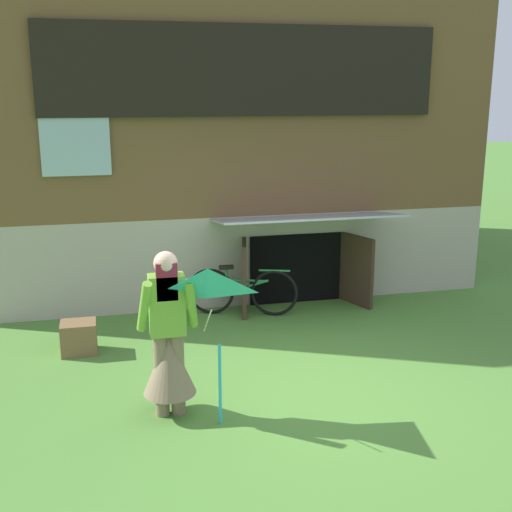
% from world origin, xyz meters
% --- Properties ---
extents(ground_plane, '(60.00, 60.00, 0.00)m').
position_xyz_m(ground_plane, '(0.00, 0.00, 0.00)').
color(ground_plane, '#4C7F33').
extents(log_house, '(7.64, 6.60, 5.40)m').
position_xyz_m(log_house, '(0.00, 5.74, 2.70)').
color(log_house, '#ADA393').
rests_on(log_house, ground_plane).
extents(person, '(0.61, 0.53, 1.67)m').
position_xyz_m(person, '(-1.43, -0.13, 0.70)').
color(person, '#7F6B51').
rests_on(person, ground_plane).
extents(kite, '(0.79, 0.82, 1.51)m').
position_xyz_m(kite, '(-1.11, -0.63, 1.27)').
color(kite, '#2DB2CC').
rests_on(kite, ground_plane).
extents(bicycle_green, '(1.52, 0.54, 0.72)m').
position_xyz_m(bicycle_green, '(-0.12, 2.60, 0.35)').
color(bicycle_green, black).
rests_on(bicycle_green, ground_plane).
extents(wooden_crate, '(0.43, 0.36, 0.39)m').
position_xyz_m(wooden_crate, '(-2.36, 1.69, 0.20)').
color(wooden_crate, brown).
rests_on(wooden_crate, ground_plane).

